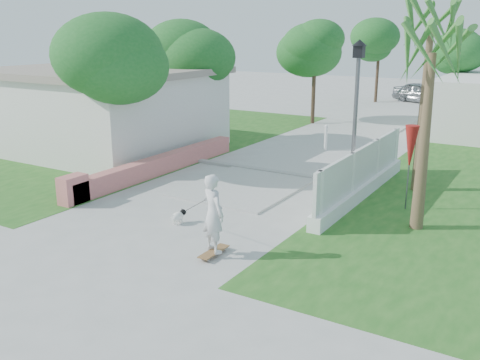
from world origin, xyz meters
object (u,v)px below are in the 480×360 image
Objects in this scene: street_lamp at (356,110)px; bollard at (326,137)px; skateboarder at (196,208)px; dog at (179,216)px; patio_umbrella at (411,149)px; parked_car at (422,93)px.

bollard is (-2.70, 4.50, -1.84)m from street_lamp.
dog is (-1.00, 0.62, -0.58)m from skateboarder.
street_lamp is 2.27m from patio_umbrella.
bollard is 10.25m from skateboarder.
street_lamp is at bearing -82.92° from skateboarder.
patio_umbrella is 6.31m from dog.
patio_umbrella is 4.42× the size of dog.
street_lamp is 1.11× the size of parked_car.
street_lamp is 6.16m from dog.
bollard is 9.58m from dog.
skateboarder is (1.01, -10.20, 0.19)m from bollard.
street_lamp is 6.17m from skateboarder.
bollard is at bearing 100.98° from dog.
patio_umbrella reaches higher than dog.
bollard is at bearing 120.96° from street_lamp.
patio_umbrella is 0.58× the size of parked_car.
street_lamp reaches higher than dog.
skateboarder is at bearing -84.33° from bollard.
parked_car reaches higher than dog.
patio_umbrella is at bearing -145.63° from parked_car.
patio_umbrella is at bearing 52.53° from dog.
parked_car is at bearing 101.32° from dog.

